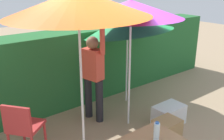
# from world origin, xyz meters

# --- Properties ---
(ground_plane) EXTENTS (24.00, 24.00, 0.00)m
(ground_plane) POSITION_xyz_m (0.00, 0.00, 0.00)
(ground_plane) COLOR #9E8466
(hedge_row) EXTENTS (8.00, 0.70, 1.54)m
(hedge_row) POSITION_xyz_m (0.00, 1.71, 0.77)
(hedge_row) COLOR #23602D
(hedge_row) RESTS_ON ground_plane
(umbrella_rainbow) EXTENTS (1.70, 1.71, 2.27)m
(umbrella_rainbow) POSITION_xyz_m (0.32, 0.23, 2.07)
(umbrella_rainbow) COLOR silver
(umbrella_rainbow) RESTS_ON ground_plane
(umbrella_orange) EXTENTS (1.98, 1.98, 2.45)m
(umbrella_orange) POSITION_xyz_m (-0.70, 0.13, 2.23)
(umbrella_orange) COLOR silver
(umbrella_orange) RESTS_ON ground_plane
(umbrella_yellow) EXTENTS (1.83, 1.83, 2.00)m
(umbrella_yellow) POSITION_xyz_m (0.90, 0.96, 1.67)
(umbrella_yellow) COLOR silver
(umbrella_yellow) RESTS_ON ground_plane
(person_vendor) EXTENTS (0.30, 0.56, 1.88)m
(person_vendor) POSITION_xyz_m (-0.07, 0.76, 0.93)
(person_vendor) COLOR black
(person_vendor) RESTS_ON ground_plane
(chair_plastic) EXTENTS (0.62, 0.62, 0.89)m
(chair_plastic) POSITION_xyz_m (-1.50, 0.49, 0.51)
(chair_plastic) COLOR #B72D2D
(chair_plastic) RESTS_ON ground_plane
(cooler_box) EXTENTS (0.57, 0.38, 0.37)m
(cooler_box) POSITION_xyz_m (0.89, -0.25, 0.18)
(cooler_box) COLOR silver
(cooler_box) RESTS_ON ground_plane
(crate_cardboard) EXTENTS (0.41, 0.34, 0.40)m
(crate_cardboard) POSITION_xyz_m (0.44, -0.58, 0.20)
(crate_cardboard) COLOR #9E7A4C
(crate_cardboard) RESTS_ON ground_plane
(bottle_water) EXTENTS (0.07, 0.07, 0.24)m
(bottle_water) POSITION_xyz_m (-0.55, -1.22, 0.90)
(bottle_water) COLOR silver
(bottle_water) RESTS_ON folding_table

